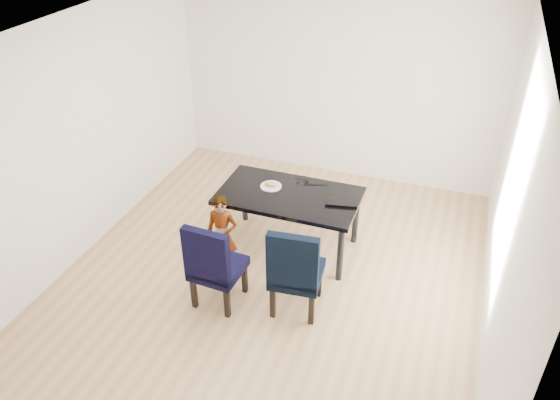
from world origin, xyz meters
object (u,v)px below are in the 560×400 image
(dining_table, at_px, (289,221))
(child, at_px, (222,235))
(laptop, at_px, (342,201))
(chair_left, at_px, (218,261))
(plate, at_px, (271,186))
(chair_right, at_px, (297,267))

(dining_table, relative_size, child, 1.66)
(laptop, bearing_deg, child, 20.08)
(chair_left, height_order, plate, chair_left)
(chair_right, relative_size, plate, 4.23)
(child, height_order, laptop, child)
(chair_left, bearing_deg, laptop, 52.39)
(chair_right, height_order, child, chair_right)
(dining_table, height_order, laptop, laptop)
(child, bearing_deg, chair_right, -24.87)
(chair_right, height_order, plate, chair_right)
(plate, bearing_deg, child, -112.33)
(child, relative_size, plate, 3.89)
(child, xyz_separation_m, plate, (0.30, 0.73, 0.27))
(plate, bearing_deg, laptop, -2.35)
(chair_left, xyz_separation_m, plate, (0.14, 1.19, 0.25))
(chair_left, height_order, laptop, chair_left)
(chair_right, distance_m, laptop, 1.03)
(chair_left, relative_size, plate, 4.09)
(dining_table, height_order, child, child)
(chair_right, bearing_deg, child, 157.89)
(dining_table, xyz_separation_m, plate, (-0.25, 0.08, 0.38))
(chair_right, distance_m, plate, 1.23)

